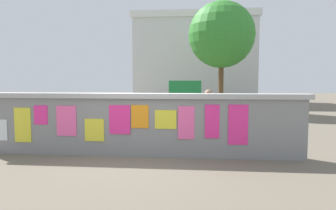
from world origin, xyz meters
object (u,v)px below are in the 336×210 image
at_px(bicycle_near, 77,129).
at_px(person_walking, 208,113).
at_px(auto_rickshaw_truck, 160,104).
at_px(bicycle_far, 246,117).
at_px(tree_roadside, 222,35).
at_px(motorcycle, 253,122).

xyz_separation_m(bicycle_near, person_walking, (3.99, -0.80, 0.62)).
relative_size(auto_rickshaw_truck, person_walking, 2.24).
xyz_separation_m(bicycle_far, tree_roadside, (-0.59, 5.61, 4.11)).
height_order(bicycle_near, bicycle_far, same).
relative_size(auto_rickshaw_truck, tree_roadside, 0.57).
bearing_deg(auto_rickshaw_truck, bicycle_far, 7.37).
bearing_deg(bicycle_near, bicycle_far, 30.94).
bearing_deg(motorcycle, auto_rickshaw_truck, 152.98).
bearing_deg(tree_roadside, motorcycle, -86.44).
bearing_deg(bicycle_near, tree_roadside, 60.57).
relative_size(bicycle_far, tree_roadside, 0.26).
distance_m(motorcycle, person_walking, 2.64).
distance_m(person_walking, tree_roadside, 10.46).
bearing_deg(bicycle_far, person_walking, -111.78).
relative_size(bicycle_far, person_walking, 1.03).
relative_size(motorcycle, bicycle_near, 1.11).
distance_m(auto_rickshaw_truck, bicycle_near, 3.74).
relative_size(motorcycle, person_walking, 1.17).
height_order(motorcycle, tree_roadside, tree_roadside).
bearing_deg(motorcycle, bicycle_near, -167.31).
height_order(auto_rickshaw_truck, bicycle_near, auto_rickshaw_truck).
distance_m(motorcycle, tree_roadside, 8.74).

